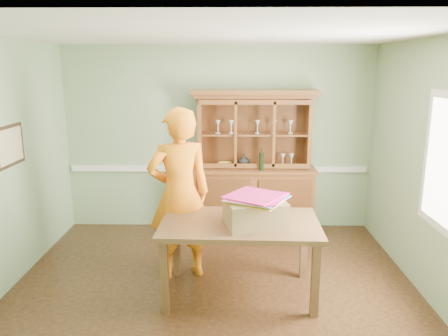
{
  "coord_description": "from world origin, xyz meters",
  "views": [
    {
      "loc": [
        0.18,
        -4.38,
        2.41
      ],
      "look_at": [
        0.11,
        0.4,
        1.28
      ],
      "focal_mm": 35.0,
      "sensor_mm": 36.0,
      "label": 1
    }
  ],
  "objects_px": {
    "china_hutch": "(253,183)",
    "cardboard_box": "(255,213)",
    "dining_table": "(240,230)",
    "person": "(179,194)"
  },
  "relations": [
    {
      "from": "china_hutch",
      "to": "cardboard_box",
      "type": "bearing_deg",
      "value": -92.56
    },
    {
      "from": "dining_table",
      "to": "person",
      "type": "bearing_deg",
      "value": 149.19
    },
    {
      "from": "china_hutch",
      "to": "cardboard_box",
      "type": "height_order",
      "value": "china_hutch"
    },
    {
      "from": "person",
      "to": "dining_table",
      "type": "bearing_deg",
      "value": 130.06
    },
    {
      "from": "person",
      "to": "china_hutch",
      "type": "bearing_deg",
      "value": -140.3
    },
    {
      "from": "dining_table",
      "to": "cardboard_box",
      "type": "relative_size",
      "value": 2.9
    },
    {
      "from": "cardboard_box",
      "to": "person",
      "type": "relative_size",
      "value": 0.29
    },
    {
      "from": "china_hutch",
      "to": "dining_table",
      "type": "xyz_separation_m",
      "value": [
        -0.24,
        -1.85,
        -0.01
      ]
    },
    {
      "from": "china_hutch",
      "to": "person",
      "type": "height_order",
      "value": "china_hutch"
    },
    {
      "from": "china_hutch",
      "to": "person",
      "type": "xyz_separation_m",
      "value": [
        -0.91,
        -1.42,
        0.26
      ]
    }
  ]
}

